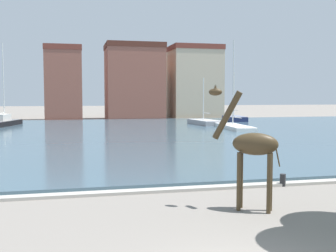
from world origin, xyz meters
name	(u,v)px	position (x,y,z in m)	size (l,w,h in m)	color
harbor_water	(111,134)	(0.00, 31.16, 0.12)	(90.95, 45.66, 0.24)	#3D5666
quay_edge_coping	(165,190)	(0.00, 8.08, 0.06)	(90.95, 0.50, 0.12)	#ADA89E
giraffe_statue	(251,146)	(2.12, 4.96, 2.06)	(2.08, 1.58, 4.04)	#42331E
sailboat_black	(5,123)	(-11.14, 43.67, 0.57)	(3.83, 7.67, 9.75)	black
sailboat_white	(232,127)	(13.12, 33.95, 0.35)	(2.70, 9.17, 9.52)	white
sailboat_grey	(203,123)	(11.90, 40.36, 0.41)	(2.86, 6.59, 5.83)	#939399
sailboat_navy	(234,119)	(18.44, 46.67, 0.46)	(3.10, 6.35, 6.97)	navy
mooring_bollard	(283,180)	(4.87, 7.93, 0.25)	(0.24, 0.24, 0.50)	#232326
townhouse_tall_gabled	(64,83)	(-4.69, 57.11, 5.59)	(5.45, 5.77, 11.15)	#8E5142
townhouse_end_terrace	(134,82)	(6.12, 57.78, 5.92)	(8.97, 7.53, 11.81)	#8E5142
townhouse_narrow_midrow	(194,82)	(16.12, 58.53, 5.92)	(8.08, 8.08, 11.81)	#C6B293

